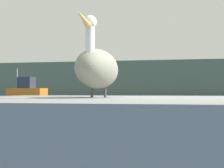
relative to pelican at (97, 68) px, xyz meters
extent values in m
plane|color=#194C93|center=(0.90, 0.38, -1.13)|extent=(260.00, 260.00, 0.00)
cube|color=#5B664C|center=(0.90, 72.01, 3.13)|extent=(140.00, 17.15, 8.52)
cube|color=gray|center=(0.00, 0.01, -0.73)|extent=(3.24, 2.89, 0.80)
ellipsoid|color=gray|center=(0.00, 0.01, -0.01)|extent=(0.44, 0.99, 0.43)
cylinder|color=white|center=(0.00, -0.33, 0.22)|extent=(0.09, 0.09, 0.33)
sphere|color=white|center=(0.00, -0.33, 0.43)|extent=(0.13, 0.13, 0.13)
cone|color=gold|center=(0.00, -0.59, 0.40)|extent=(0.06, 0.38, 0.09)
cylinder|color=#4C4742|center=(0.08, 0.06, -0.28)|extent=(0.03, 0.03, 0.10)
cylinder|color=#4C4742|center=(-0.08, 0.06, -0.28)|extent=(0.03, 0.03, 0.10)
cube|color=orange|center=(-17.56, 32.32, -0.48)|extent=(6.22, 3.17, 1.29)
cube|color=#2D333D|center=(-17.64, 32.34, 0.96)|extent=(2.56, 1.80, 1.58)
cylinder|color=#B2B2B2|center=(-19.30, 32.77, 1.60)|extent=(0.12, 0.12, 2.86)
cylinder|color=#3F382D|center=(-20.34, 33.04, 0.52)|extent=(0.10, 0.10, 0.70)
camera|label=1|loc=(0.67, -2.91, -0.26)|focal=43.27mm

